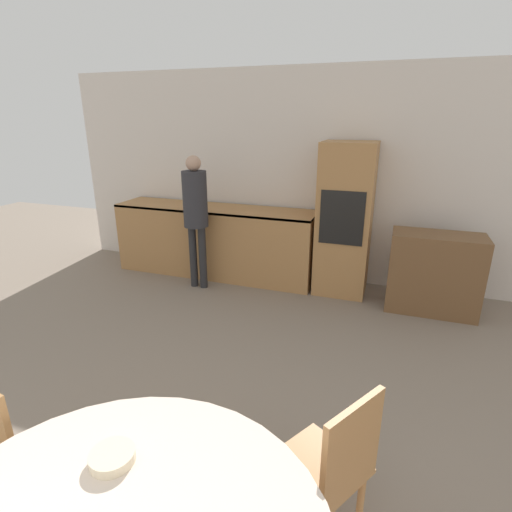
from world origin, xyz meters
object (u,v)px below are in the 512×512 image
(oven_unit, at_px, (345,220))
(sideboard, at_px, (434,273))
(chair_far_right, at_px, (333,467))
(person_standing, at_px, (195,208))
(bowl_near, at_px, (112,457))

(oven_unit, distance_m, sideboard, 1.13)
(oven_unit, bearing_deg, chair_far_right, -82.95)
(oven_unit, height_order, chair_far_right, oven_unit)
(sideboard, xyz_separation_m, person_standing, (-2.70, -0.26, 0.57))
(sideboard, relative_size, chair_far_right, 1.02)
(sideboard, height_order, chair_far_right, chair_far_right)
(person_standing, relative_size, bowl_near, 9.25)
(sideboard, distance_m, chair_far_right, 3.01)
(chair_far_right, height_order, person_standing, person_standing)
(sideboard, xyz_separation_m, chair_far_right, (-0.62, -2.95, 0.07))
(chair_far_right, distance_m, bowl_near, 0.97)
(bowl_near, bearing_deg, sideboard, 67.98)
(oven_unit, height_order, sideboard, oven_unit)
(sideboard, distance_m, person_standing, 2.77)
(oven_unit, xyz_separation_m, person_standing, (-1.69, -0.49, 0.12))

